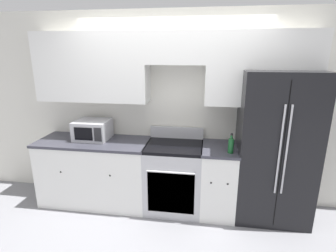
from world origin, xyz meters
TOP-DOWN VIEW (x-y plane):
  - ground_plane at (0.00, 0.00)m, footprint 12.00×12.00m
  - wall_back at (-0.00, 0.58)m, footprint 8.00×0.39m
  - lower_cabinets_left at (-1.03, 0.31)m, footprint 1.51×0.64m
  - lower_cabinets_right at (0.66, 0.31)m, footprint 0.46×0.64m
  - oven_range at (0.08, 0.31)m, footprint 0.73×0.65m
  - refrigerator at (1.33, 0.36)m, footprint 0.89×0.76m
  - microwave at (-1.06, 0.38)m, footprint 0.45×0.40m
  - bottle at (0.78, 0.14)m, footprint 0.07×0.07m

SIDE VIEW (x-z plane):
  - ground_plane at x=0.00m, z-range 0.00..0.00m
  - lower_cabinets_left at x=-1.03m, z-range 0.00..0.92m
  - lower_cabinets_right at x=0.66m, z-range 0.00..0.92m
  - oven_range at x=0.08m, z-range -0.07..1.00m
  - refrigerator at x=1.33m, z-range 0.00..1.88m
  - bottle at x=0.78m, z-range 0.89..1.13m
  - microwave at x=-1.06m, z-range 0.91..1.18m
  - wall_back at x=0.00m, z-range 0.26..2.86m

